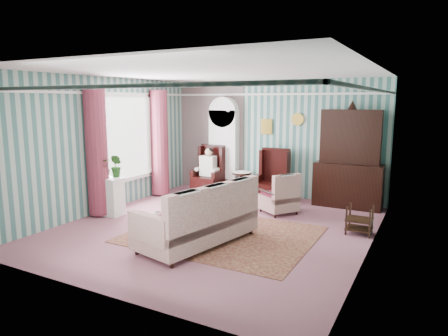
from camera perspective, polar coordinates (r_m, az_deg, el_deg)
The scene contains 17 objects.
floor at distance 7.70m, azimuth -1.12°, elevation -8.50°, with size 6.00×6.00×0.00m, color #884F5F.
room_shell at distance 7.80m, azimuth -4.53°, elevation 6.73°, with size 5.53×6.02×2.91m.
bookcase at distance 10.54m, azimuth -0.05°, elevation 2.66°, with size 0.80×0.28×2.24m, color white.
dresser_hutch at distance 9.35m, azimuth 17.47°, elevation 1.70°, with size 1.50×0.56×2.36m, color black.
wingback_left at distance 10.40m, azimuth -2.27°, elevation -0.20°, with size 0.76×0.80×1.25m, color black.
wingback_right at distance 9.65m, azimuth 6.75°, elevation -1.03°, with size 0.76×0.80×1.25m, color black.
seated_woman at distance 10.40m, azimuth -2.27°, elevation -0.39°, with size 0.44×0.40×1.18m, color white, non-canonical shape.
round_side_table at distance 10.17m, azimuth 2.55°, elevation -2.28°, with size 0.50×0.50×0.60m, color black.
nest_table at distance 7.68m, azimuth 18.79°, elevation -6.98°, with size 0.45×0.38×0.54m, color black.
plant_stand at distance 8.76m, azimuth -16.00°, elevation -3.93°, with size 0.55×0.35×0.80m, color silver.
rug at distance 7.32m, azimuth -0.20°, elevation -9.44°, with size 3.20×2.60×0.01m, color #49181A.
sofa at distance 6.75m, azimuth -3.81°, elevation -7.00°, with size 2.17×0.93×0.93m, color beige.
floral_armchair at distance 8.62m, azimuth 7.83°, elevation -3.51°, with size 0.73×0.87×0.90m, color beige.
coffee_table at distance 7.00m, azimuth -8.27°, elevation -8.77°, with size 0.95×0.53×0.40m, color black.
potted_plant_a at distance 8.60m, azimuth -16.94°, elevation -0.06°, with size 0.38×0.33×0.42m, color #225B1C.
potted_plant_b at distance 8.68m, azimuth -15.11°, elevation 0.30°, with size 0.26×0.21×0.48m, color #1C591C.
potted_plant_c at distance 8.74m, azimuth -16.70°, elevation 0.08°, with size 0.23×0.23×0.42m, color #1C5219.
Camera 1 is at (3.57, -6.40, 2.39)m, focal length 32.00 mm.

